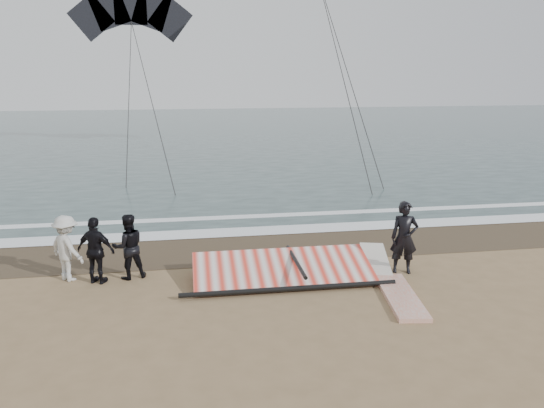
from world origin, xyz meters
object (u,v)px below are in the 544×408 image
Objects in this scene: board_cream at (375,259)px; sail_rig at (280,270)px; board_white at (400,296)px; man_main at (404,238)px.

sail_rig is (-2.64, -0.73, 0.15)m from board_cream.
board_cream reaches higher than board_white.
board_white is at bearing -99.06° from man_main.
man_main is 1.80m from board_white.
board_cream is 0.49× the size of sail_rig.
man_main is 1.25m from board_cream.
board_white is at bearing -33.30° from sail_rig.
board_cream is 2.74m from sail_rig.
board_white is 2.85m from sail_rig.
man_main is 0.36× the size of sail_rig.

